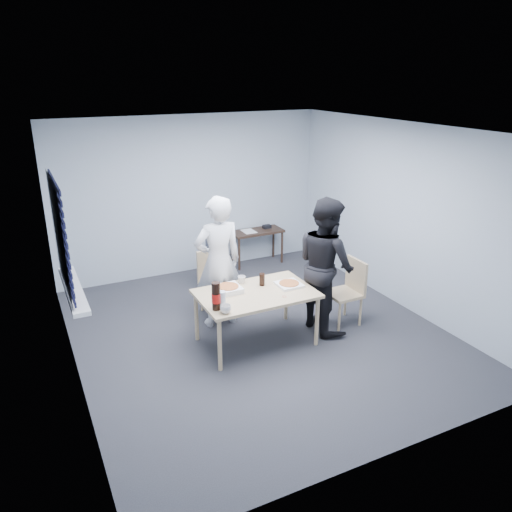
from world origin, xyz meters
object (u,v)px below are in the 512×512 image
chair_right (349,287)px  soda_bottle (216,297)px  stool (216,261)px  mug_b (242,280)px  mug_a (226,309)px  side_table (257,235)px  person_white (218,262)px  chair_far (214,278)px  person_black (326,265)px  backpack (216,243)px  dining_table (256,297)px

chair_right → soda_bottle: 2.00m
stool → mug_b: mug_b is taller
soda_bottle → mug_a: bearing=-65.4°
side_table → stool: (-1.03, -0.65, -0.09)m
person_white → mug_a: size_ratio=14.39×
chair_far → mug_a: size_ratio=7.24×
person_black → stool: person_black is taller
chair_right → person_black: size_ratio=0.50×
mug_a → person_white: bearing=72.1°
soda_bottle → backpack: bearing=68.4°
chair_far → dining_table: bearing=-82.6°
chair_far → stool: bearing=66.8°
mug_b → backpack: bearing=80.9°
mug_b → person_black: bearing=-18.6°
chair_far → soda_bottle: (-0.47, -1.27, 0.33)m
dining_table → chair_right: chair_right is taller
dining_table → person_white: person_white is taller
backpack → soda_bottle: (-0.80, -2.03, 0.11)m
person_black → soda_bottle: 1.61m
dining_table → person_black: bearing=-0.5°
stool → mug_a: 2.32m
person_white → backpack: (0.41, 1.13, -0.15)m
person_white → mug_b: person_white is taller
dining_table → chair_far: chair_far is taller
backpack → mug_a: backpack is taller
side_table → soda_bottle: size_ratio=2.78×
chair_far → person_white: bearing=-102.1°
mug_b → chair_far: bearing=97.8°
mug_b → person_white: bearing=116.9°
dining_table → mug_b: (-0.04, 0.34, 0.11)m
person_black → backpack: 1.99m
dining_table → person_white: (-0.21, 0.68, 0.26)m
person_black → soda_bottle: bearing=97.5°
mug_a → mug_b: bearing=53.5°
dining_table → person_black: 1.02m
stool → mug_b: bearing=-99.0°
stool → mug_b: size_ratio=5.52×
chair_far → side_table: 1.98m
chair_far → backpack: (0.33, 0.77, 0.23)m
chair_far → mug_b: chair_far is taller
stool → chair_right: bearing=-58.1°
person_black → mug_a: 1.58m
backpack → side_table: bearing=44.0°
person_black → mug_b: person_black is taller
dining_table → side_table: size_ratio=1.55×
chair_far → soda_bottle: soda_bottle is taller
person_black → mug_a: person_black is taller
person_black → person_white: bearing=60.1°
chair_right → soda_bottle: soda_bottle is taller
stool → backpack: (-0.00, -0.01, 0.30)m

